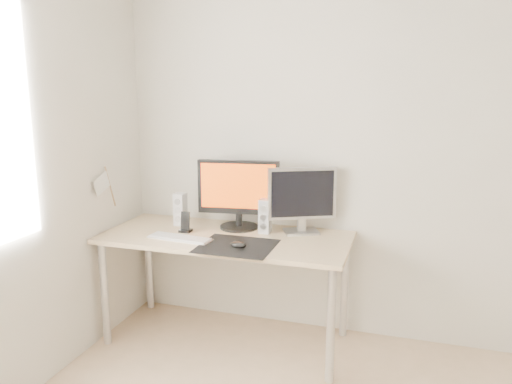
# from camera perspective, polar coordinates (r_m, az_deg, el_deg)

# --- Properties ---
(wall_back) EXTENTS (3.50, 0.00, 3.50)m
(wall_back) POSITION_cam_1_polar(r_m,az_deg,el_deg) (3.30, 14.10, 4.23)
(wall_back) COLOR white
(wall_back) RESTS_ON ground
(mousepad) EXTENTS (0.45, 0.40, 0.00)m
(mousepad) POSITION_cam_1_polar(r_m,az_deg,el_deg) (3.03, -2.22, -6.19)
(mousepad) COLOR black
(mousepad) RESTS_ON desk
(mouse) EXTENTS (0.10, 0.06, 0.04)m
(mouse) POSITION_cam_1_polar(r_m,az_deg,el_deg) (2.99, -2.05, -6.04)
(mouse) COLOR black
(mouse) RESTS_ON mousepad
(desk) EXTENTS (1.60, 0.70, 0.73)m
(desk) POSITION_cam_1_polar(r_m,az_deg,el_deg) (3.27, -3.45, -6.27)
(desk) COLOR #D1B587
(desk) RESTS_ON ground
(main_monitor) EXTENTS (0.55, 0.29, 0.47)m
(main_monitor) POSITION_cam_1_polar(r_m,az_deg,el_deg) (3.34, -2.00, 0.03)
(main_monitor) COLOR black
(main_monitor) RESTS_ON desk
(second_monitor) EXTENTS (0.42, 0.24, 0.43)m
(second_monitor) POSITION_cam_1_polar(r_m,az_deg,el_deg) (3.25, 5.27, -0.57)
(second_monitor) COLOR #B3B2B5
(second_monitor) RESTS_ON desk
(speaker_left) EXTENTS (0.07, 0.09, 0.22)m
(speaker_left) POSITION_cam_1_polar(r_m,az_deg,el_deg) (3.49, -8.65, -1.95)
(speaker_left) COLOR white
(speaker_left) RESTS_ON desk
(speaker_right) EXTENTS (0.07, 0.09, 0.22)m
(speaker_right) POSITION_cam_1_polar(r_m,az_deg,el_deg) (3.27, 1.03, -2.76)
(speaker_right) COLOR silver
(speaker_right) RESTS_ON desk
(keyboard) EXTENTS (0.43, 0.16, 0.02)m
(keyboard) POSITION_cam_1_polar(r_m,az_deg,el_deg) (3.19, -8.68, -5.22)
(keyboard) COLOR silver
(keyboard) RESTS_ON desk
(phone_dock) EXTENTS (0.08, 0.07, 0.14)m
(phone_dock) POSITION_cam_1_polar(r_m,az_deg,el_deg) (3.34, -8.07, -3.84)
(phone_dock) COLOR black
(phone_dock) RESTS_ON desk
(pennant) EXTENTS (0.01, 0.23, 0.29)m
(pennant) POSITION_cam_1_polar(r_m,az_deg,el_deg) (3.41, -16.92, 0.86)
(pennant) COLOR #A57F54
(pennant) RESTS_ON wall_left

